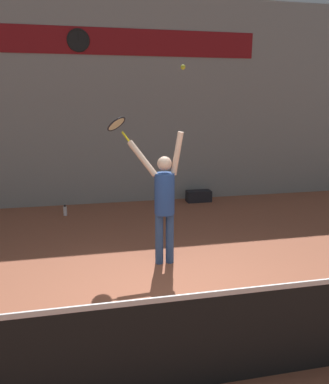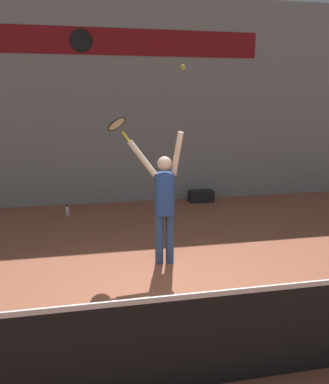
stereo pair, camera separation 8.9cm
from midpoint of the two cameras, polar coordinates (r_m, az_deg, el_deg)
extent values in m
plane|color=#9E563D|center=(4.87, 1.93, -17.94)|extent=(18.00, 18.00, 0.00)
cube|color=gray|center=(9.53, -5.54, 13.29)|extent=(18.00, 0.10, 5.00)
cube|color=maroon|center=(9.57, -5.71, 21.80)|extent=(6.57, 0.02, 0.60)
cylinder|color=black|center=(9.50, -12.32, 21.62)|extent=(0.47, 0.02, 0.47)
torus|color=black|center=(9.50, -12.32, 21.62)|extent=(0.52, 0.05, 0.52)
cube|color=black|center=(9.50, -12.35, 22.13)|extent=(0.02, 0.01, 0.19)
cube|color=black|center=(3.62, 6.79, -21.85)|extent=(7.17, 0.01, 0.91)
cube|color=white|center=(3.37, 7.02, -15.26)|extent=(7.17, 0.02, 0.05)
cylinder|color=#2D4C7F|center=(6.02, -0.39, -7.15)|extent=(0.13, 0.13, 0.83)
cylinder|color=#2D4C7F|center=(6.05, 1.23, -7.03)|extent=(0.13, 0.13, 0.83)
cylinder|color=#26478C|center=(5.81, 0.44, -0.25)|extent=(0.31, 0.31, 0.65)
sphere|color=beige|center=(5.72, 0.45, 4.35)|extent=(0.22, 0.22, 0.22)
cylinder|color=beige|center=(5.70, 2.38, 5.86)|extent=(0.22, 0.20, 0.67)
cylinder|color=beige|center=(5.79, -2.93, 5.14)|extent=(0.46, 0.40, 0.55)
cylinder|color=yellow|center=(5.91, -5.44, 8.38)|extent=(0.14, 0.13, 0.17)
torus|color=black|center=(5.99, -6.86, 10.24)|extent=(0.42, 0.43, 0.24)
cylinder|color=beige|center=(5.99, -6.86, 10.24)|extent=(0.35, 0.36, 0.20)
sphere|color=#CCDB2D|center=(5.66, 3.32, 18.47)|extent=(0.07, 0.07, 0.07)
cylinder|color=silver|center=(8.88, -14.31, -2.77)|extent=(0.08, 0.08, 0.21)
cylinder|color=black|center=(8.84, -14.36, -1.99)|extent=(0.04, 0.04, 0.04)
cube|color=black|center=(9.80, 5.84, -0.64)|extent=(0.64, 0.32, 0.29)
camera|label=1|loc=(0.04, -89.56, 0.11)|focal=35.00mm
camera|label=2|loc=(0.04, 90.44, -0.11)|focal=35.00mm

